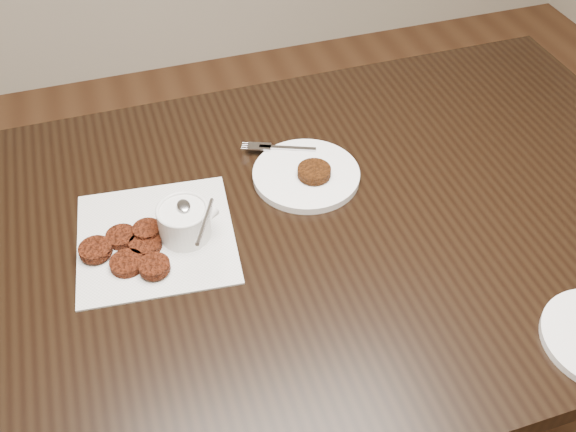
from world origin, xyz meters
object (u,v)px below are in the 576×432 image
object	(u,v)px
table	(322,341)
plate_with_patty	(306,172)
napkin	(156,238)
sauce_ramekin	(182,208)

from	to	relation	value
table	plate_with_patty	distance (m)	0.41
napkin	sauce_ramekin	bearing A→B (deg)	-10.39
table	plate_with_patty	world-z (taller)	plate_with_patty
table	sauce_ramekin	distance (m)	0.51
sauce_ramekin	napkin	bearing A→B (deg)	169.61
table	napkin	bearing A→B (deg)	171.36
napkin	sauce_ramekin	distance (m)	0.08
table	sauce_ramekin	xyz separation A→B (m)	(-0.25, 0.04, 0.44)
plate_with_patty	sauce_ramekin	bearing A→B (deg)	-162.23
sauce_ramekin	plate_with_patty	xyz separation A→B (m)	(0.24, 0.08, -0.05)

